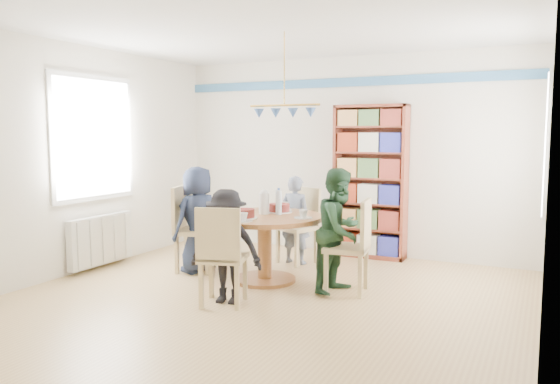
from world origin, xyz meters
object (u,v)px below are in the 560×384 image
Objects in this scene: chair_near at (221,252)px; person_right at (340,231)px; chair_far at (302,221)px; bookshelf at (370,183)px; radiator at (101,240)px; person_far at (295,220)px; person_near at (227,246)px; chair_right at (355,242)px; person_left at (198,219)px; chair_left at (189,224)px; dining_table at (265,232)px.

person_right is (0.84, 0.97, 0.12)m from chair_near.
bookshelf reaches higher than chair_far.
chair_near is at bearing -16.54° from radiator.
person_far is at bearing -133.93° from bookshelf.
chair_right is at bearing 30.51° from person_near.
chair_near is 0.48× the size of bookshelf.
radiator is 0.49× the size of bookshelf.
chair_far is 1.36m from person_left.
chair_far is 0.47× the size of bookshelf.
bookshelf is (0.70, 0.67, 0.47)m from chair_far.
person_right is (3.00, 0.33, 0.30)m from radiator.
chair_right is 1.01× the size of chair_near.
bookshelf is (1.74, 1.67, 0.44)m from chair_left.
person_far is at bearing 154.53° from person_left.
dining_table is 1.88m from bookshelf.
person_near is at bearing 93.95° from person_far.
person_near is (-0.02, 0.13, 0.03)m from chair_near.
chair_near is at bearing 94.31° from person_far.
radiator is 1.03× the size of chair_near.
person_right is 1.75m from bookshelf.
chair_left is at bearing 130.79° from person_near.
chair_near is 0.86× the size of person_far.
person_near is at bearing -139.46° from chair_right.
chair_right is (2.10, -0.01, -0.02)m from chair_left.
dining_table is at bearing 99.85° from person_right.
person_near is 2.67m from bookshelf.
person_near is at bearing -13.47° from radiator.
radiator is at bearing -53.86° from person_left.
chair_near is at bearing -42.57° from chair_left.
chair_near is at bearing 149.90° from person_right.
chair_left is 1.06× the size of chair_far.
dining_table is at bearing 94.14° from person_far.
person_right is 1.15× the size of person_far.
chair_far is 1.38m from person_right.
bookshelf reaches higher than chair_left.
chair_near is 1.91m from person_far.
chair_right is (3.15, 0.36, 0.19)m from radiator.
person_right is at bearing 136.46° from person_far.
chair_near is at bearing -86.91° from dining_table.
radiator is at bearing 33.08° from person_far.
person_far is (2.06, 1.27, 0.21)m from radiator.
bookshelf reaches higher than person_near.
chair_right reaches higher than dining_table.
chair_left is 0.15m from person_left.
person_far is (-0.04, -0.10, 0.03)m from chair_far.
dining_table is at bearing -112.37° from bookshelf.
chair_far is 0.99× the size of chair_near.
chair_left reaches higher than chair_far.
chair_left is at bearing 43.47° from person_far.
chair_left is 2.10m from chair_right.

